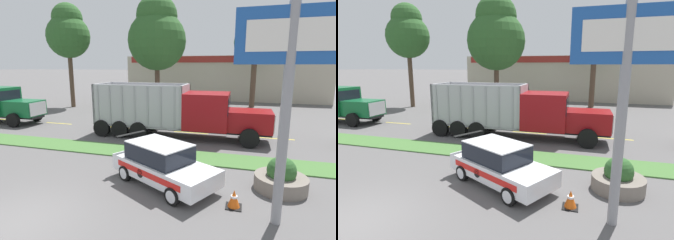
{
  "view_description": "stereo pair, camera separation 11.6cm",
  "coord_description": "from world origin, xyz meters",
  "views": [
    {
      "loc": [
        6.18,
        -5.42,
        4.53
      ],
      "look_at": [
        2.36,
        7.83,
        1.68
      ],
      "focal_mm": 28.0,
      "sensor_mm": 36.0,
      "label": 1
    },
    {
      "loc": [
        6.29,
        -5.39,
        4.53
      ],
      "look_at": [
        2.36,
        7.83,
        1.68
      ],
      "focal_mm": 28.0,
      "sensor_mm": 36.0,
      "label": 2
    }
  ],
  "objects": [
    {
      "name": "stone_planter",
      "position": [
        7.69,
        4.46,
        0.44
      ],
      "size": [
        1.89,
        1.89,
        1.27
      ],
      "color": "slate",
      "rests_on": "ground_plane"
    },
    {
      "name": "centre_line_5",
      "position": [
        2.84,
        11.91,
        0.0
      ],
      "size": [
        2.4,
        0.14,
        0.01
      ],
      "primitive_type": "cube",
      "color": "yellow",
      "rests_on": "ground_plane"
    },
    {
      "name": "tree_behind_left",
      "position": [
        -12.22,
        19.77,
        8.05
      ],
      "size": [
        4.55,
        4.55,
        11.05
      ],
      "color": "brown",
      "rests_on": "ground_plane"
    },
    {
      "name": "centre_line_6",
      "position": [
        8.24,
        11.91,
        0.0
      ],
      "size": [
        2.4,
        0.14,
        0.01
      ],
      "primitive_type": "cube",
      "color": "yellow",
      "rests_on": "ground_plane"
    },
    {
      "name": "centre_line_3",
      "position": [
        -7.96,
        11.91,
        0.0
      ],
      "size": [
        2.4,
        0.14,
        0.01
      ],
      "primitive_type": "cube",
      "color": "yellow",
      "rests_on": "ground_plane"
    },
    {
      "name": "ground_plane",
      "position": [
        0.0,
        0.0,
        0.0
      ],
      "size": [
        600.0,
        600.0,
        0.0
      ],
      "primitive_type": "plane",
      "color": "#5B5959"
    },
    {
      "name": "tree_behind_far_right",
      "position": [
        7.13,
        25.12,
        7.44
      ],
      "size": [
        4.54,
        4.54,
        10.45
      ],
      "color": "brown",
      "rests_on": "ground_plane"
    },
    {
      "name": "centre_line_4",
      "position": [
        -2.56,
        11.91,
        0.0
      ],
      "size": [
        2.4,
        0.14,
        0.01
      ],
      "primitive_type": "cube",
      "color": "yellow",
      "rests_on": "ground_plane"
    },
    {
      "name": "traffic_cone",
      "position": [
        6.08,
        2.68,
        0.29
      ],
      "size": [
        0.51,
        0.51,
        0.6
      ],
      "color": "black",
      "rests_on": "ground_plane"
    },
    {
      "name": "dump_truck_lead",
      "position": [
        3.07,
        10.65,
        1.54
      ],
      "size": [
        11.15,
        2.86,
        3.39
      ],
      "color": "black",
      "rests_on": "ground_plane"
    },
    {
      "name": "tree_behind_right",
      "position": [
        -3.07,
        22.37,
        7.8
      ],
      "size": [
        6.28,
        6.28,
        11.89
      ],
      "color": "brown",
      "rests_on": "ground_plane"
    },
    {
      "name": "store_building_backdrop",
      "position": [
        3.33,
        35.19,
        2.92
      ],
      "size": [
        26.13,
        12.1,
        5.83
      ],
      "color": "#BCB29E",
      "rests_on": "ground_plane"
    },
    {
      "name": "store_sign_post",
      "position": [
        7.3,
        2.12,
        4.39
      ],
      "size": [
        2.84,
        0.28,
        6.13
      ],
      "color": "gray",
      "rests_on": "ground_plane"
    },
    {
      "name": "grass_verge",
      "position": [
        0.0,
        6.96,
        0.03
      ],
      "size": [
        120.0,
        1.89,
        0.06
      ],
      "primitive_type": "cube",
      "color": "#477538",
      "rests_on": "ground_plane"
    },
    {
      "name": "rally_car",
      "position": [
        3.31,
        3.75,
        0.83
      ],
      "size": [
        4.66,
        3.73,
        1.66
      ],
      "color": "white",
      "rests_on": "ground_plane"
    },
    {
      "name": "centre_line_2",
      "position": [
        -13.36,
        11.91,
        0.0
      ],
      "size": [
        2.4,
        0.14,
        0.01
      ],
      "primitive_type": "cube",
      "color": "yellow",
      "rests_on": "ground_plane"
    }
  ]
}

